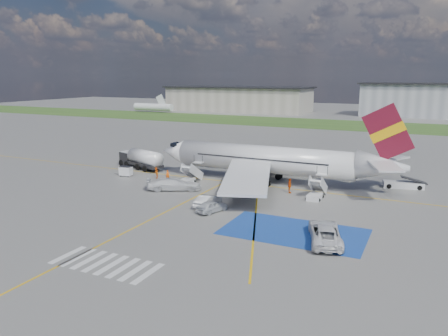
{
  "coord_description": "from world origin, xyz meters",
  "views": [
    {
      "loc": [
        21.47,
        -44.0,
        15.24
      ],
      "look_at": [
        -2.3,
        5.61,
        3.5
      ],
      "focal_mm": 35.0,
      "sensor_mm": 36.0,
      "label": 1
    }
  ],
  "objects_px": {
    "car_silver_a": "(212,206)",
    "car_silver_b": "(208,201)",
    "airliner": "(274,160)",
    "fuel_tanker": "(141,160)",
    "van_white_a": "(325,230)",
    "van_white_b": "(174,182)",
    "gpu_cart": "(126,172)",
    "belt_loader": "(404,185)"
  },
  "relations": [
    {
      "from": "car_silver_a",
      "to": "car_silver_b",
      "type": "distance_m",
      "value": 2.11
    },
    {
      "from": "airliner",
      "to": "fuel_tanker",
      "type": "height_order",
      "value": "airliner"
    },
    {
      "from": "car_silver_a",
      "to": "van_white_a",
      "type": "xyz_separation_m",
      "value": [
        13.58,
        -3.28,
        0.43
      ]
    },
    {
      "from": "van_white_b",
      "to": "car_silver_b",
      "type": "bearing_deg",
      "value": -149.78
    },
    {
      "from": "airliner",
      "to": "van_white_b",
      "type": "bearing_deg",
      "value": -139.0
    },
    {
      "from": "van_white_a",
      "to": "van_white_b",
      "type": "xyz_separation_m",
      "value": [
        -22.61,
        9.67,
        -0.04
      ]
    },
    {
      "from": "van_white_a",
      "to": "gpu_cart",
      "type": "bearing_deg",
      "value": -39.62
    },
    {
      "from": "belt_loader",
      "to": "car_silver_a",
      "type": "height_order",
      "value": "belt_loader"
    },
    {
      "from": "gpu_cart",
      "to": "van_white_b",
      "type": "height_order",
      "value": "van_white_b"
    },
    {
      "from": "van_white_a",
      "to": "fuel_tanker",
      "type": "bearing_deg",
      "value": -46.5
    },
    {
      "from": "van_white_a",
      "to": "van_white_b",
      "type": "distance_m",
      "value": 24.59
    },
    {
      "from": "car_silver_a",
      "to": "car_silver_b",
      "type": "bearing_deg",
      "value": -29.64
    },
    {
      "from": "fuel_tanker",
      "to": "van_white_a",
      "type": "bearing_deg",
      "value": -9.54
    },
    {
      "from": "airliner",
      "to": "van_white_a",
      "type": "distance_m",
      "value": 22.55
    },
    {
      "from": "car_silver_b",
      "to": "airliner",
      "type": "bearing_deg",
      "value": -100.82
    },
    {
      "from": "airliner",
      "to": "van_white_a",
      "type": "xyz_separation_m",
      "value": [
        11.8,
        -19.08,
        -2.28
      ]
    },
    {
      "from": "belt_loader",
      "to": "van_white_a",
      "type": "bearing_deg",
      "value": -114.94
    },
    {
      "from": "car_silver_a",
      "to": "van_white_a",
      "type": "distance_m",
      "value": 13.98
    },
    {
      "from": "car_silver_a",
      "to": "van_white_b",
      "type": "distance_m",
      "value": 11.07
    },
    {
      "from": "airliner",
      "to": "gpu_cart",
      "type": "height_order",
      "value": "airliner"
    },
    {
      "from": "belt_loader",
      "to": "gpu_cart",
      "type": "bearing_deg",
      "value": -177.18
    },
    {
      "from": "car_silver_b",
      "to": "van_white_b",
      "type": "xyz_separation_m",
      "value": [
        -7.66,
        4.79,
        0.35
      ]
    },
    {
      "from": "airliner",
      "to": "fuel_tanker",
      "type": "distance_m",
      "value": 23.28
    },
    {
      "from": "van_white_b",
      "to": "belt_loader",
      "type": "bearing_deg",
      "value": -90.1
    },
    {
      "from": "airliner",
      "to": "car_silver_b",
      "type": "relative_size",
      "value": 8.34
    },
    {
      "from": "van_white_a",
      "to": "airliner",
      "type": "bearing_deg",
      "value": -75.99
    },
    {
      "from": "fuel_tanker",
      "to": "car_silver_b",
      "type": "bearing_deg",
      "value": -16.35
    },
    {
      "from": "fuel_tanker",
      "to": "car_silver_b",
      "type": "xyz_separation_m",
      "value": [
        20.03,
        -14.33,
        -0.63
      ]
    },
    {
      "from": "van_white_b",
      "to": "van_white_a",
      "type": "bearing_deg",
      "value": -140.9
    },
    {
      "from": "airliner",
      "to": "car_silver_b",
      "type": "xyz_separation_m",
      "value": [
        -3.16,
        -14.19,
        -2.67
      ]
    },
    {
      "from": "gpu_cart",
      "to": "car_silver_a",
      "type": "height_order",
      "value": "gpu_cart"
    },
    {
      "from": "airliner",
      "to": "belt_loader",
      "type": "bearing_deg",
      "value": 16.98
    },
    {
      "from": "gpu_cart",
      "to": "airliner",
      "type": "bearing_deg",
      "value": 6.87
    },
    {
      "from": "airliner",
      "to": "car_silver_a",
      "type": "xyz_separation_m",
      "value": [
        -1.78,
        -15.8,
        -2.71
      ]
    },
    {
      "from": "fuel_tanker",
      "to": "belt_loader",
      "type": "bearing_deg",
      "value": 26.43
    },
    {
      "from": "van_white_a",
      "to": "car_silver_b",
      "type": "bearing_deg",
      "value": -35.8
    },
    {
      "from": "car_silver_a",
      "to": "van_white_b",
      "type": "relative_size",
      "value": 0.73
    },
    {
      "from": "belt_loader",
      "to": "car_silver_b",
      "type": "bearing_deg",
      "value": -148.81
    },
    {
      "from": "car_silver_b",
      "to": "van_white_b",
      "type": "bearing_deg",
      "value": -30.32
    },
    {
      "from": "fuel_tanker",
      "to": "car_silver_a",
      "type": "height_order",
      "value": "fuel_tanker"
    },
    {
      "from": "car_silver_b",
      "to": "van_white_a",
      "type": "relative_size",
      "value": 0.74
    },
    {
      "from": "gpu_cart",
      "to": "car_silver_b",
      "type": "relative_size",
      "value": 0.45
    }
  ]
}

